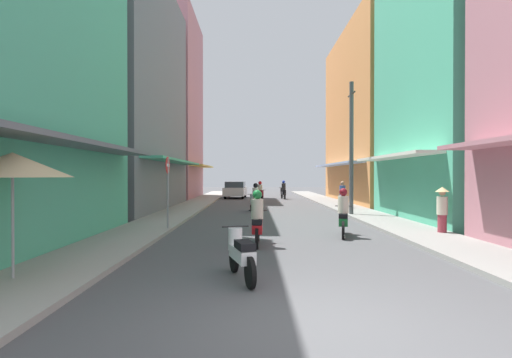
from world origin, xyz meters
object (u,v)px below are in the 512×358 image
at_px(parked_car, 235,190).
at_px(pedestrian_midway, 342,195).
at_px(motorbike_red, 257,221).
at_px(motorbike_white, 241,253).
at_px(motorbike_green, 343,215).
at_px(motorbike_silver, 255,199).
at_px(vendor_umbrella, 12,165).
at_px(utility_pole, 351,148).
at_px(pedestrian_foreground, 442,208).
at_px(street_sign_no_entry, 168,183).
at_px(motorbike_maroon, 260,193).
at_px(motorbike_black, 283,191).

distance_m(parked_car, pedestrian_midway, 13.42).
relative_size(motorbike_red, motorbike_white, 1.03).
bearing_deg(pedestrian_midway, motorbike_green, -102.65).
xyz_separation_m(motorbike_silver, vendor_umbrella, (-4.43, -14.11, 1.47)).
height_order(motorbike_silver, utility_pole, utility_pole).
distance_m(motorbike_green, pedestrian_foreground, 3.27).
xyz_separation_m(pedestrian_midway, utility_pole, (-0.44, -3.81, 2.51)).
bearing_deg(street_sign_no_entry, utility_pole, 32.98).
distance_m(motorbike_green, motorbike_white, 6.11).
height_order(pedestrian_midway, pedestrian_foreground, pedestrian_midway).
xyz_separation_m(motorbike_silver, motorbike_white, (-0.31, -13.74, -0.20)).
relative_size(motorbike_red, street_sign_no_entry, 0.68).
distance_m(motorbike_silver, pedestrian_midway, 5.33).
relative_size(motorbike_maroon, pedestrian_foreground, 1.12).
bearing_deg(motorbike_green, motorbike_maroon, 98.73).
bearing_deg(parked_car, street_sign_no_entry, -94.05).
bearing_deg(street_sign_no_entry, motorbike_silver, 67.00).
xyz_separation_m(vendor_umbrella, utility_pole, (9.10, 11.84, 1.17)).
relative_size(motorbike_green, motorbike_red, 0.98).
relative_size(motorbike_maroon, parked_car, 0.43).
bearing_deg(motorbike_silver, vendor_umbrella, -107.41).
xyz_separation_m(motorbike_black, utility_pole, (2.24, -14.13, 2.63)).
bearing_deg(pedestrian_foreground, motorbike_white, -140.45).
height_order(motorbike_red, vendor_umbrella, vendor_umbrella).
bearing_deg(motorbike_red, pedestrian_foreground, 15.54).
height_order(motorbike_white, utility_pole, utility_pole).
distance_m(pedestrian_foreground, vendor_umbrella, 12.05).
height_order(motorbike_maroon, parked_car, motorbike_maroon).
distance_m(pedestrian_midway, street_sign_no_entry, 12.12).
relative_size(pedestrian_foreground, vendor_umbrella, 0.67).
xyz_separation_m(parked_car, utility_pole, (6.34, -15.40, 2.60)).
bearing_deg(parked_car, motorbike_black, -17.14).
height_order(motorbike_silver, pedestrian_midway, pedestrian_midway).
bearing_deg(utility_pole, motorbike_green, -106.25).
height_order(motorbike_maroon, pedestrian_foreground, pedestrian_foreground).
distance_m(motorbike_maroon, parked_car, 6.19).
bearing_deg(pedestrian_midway, pedestrian_foreground, -84.19).
relative_size(motorbike_maroon, pedestrian_midway, 1.09).
bearing_deg(parked_car, utility_pole, -67.63).
relative_size(motorbike_silver, pedestrian_foreground, 1.10).
xyz_separation_m(motorbike_red, motorbike_white, (-0.35, -3.62, -0.20)).
xyz_separation_m(motorbike_white, vendor_umbrella, (-4.11, -0.37, 1.67)).
bearing_deg(pedestrian_midway, street_sign_no_entry, -132.86).
xyz_separation_m(motorbike_red, pedestrian_midway, (5.06, 11.65, 0.12)).
relative_size(parked_car, vendor_umbrella, 1.75).
bearing_deg(utility_pole, motorbike_black, 98.99).
xyz_separation_m(motorbike_maroon, pedestrian_midway, (4.68, -5.77, 0.12)).
xyz_separation_m(motorbike_green, vendor_umbrella, (-7.28, -5.60, 1.47)).
height_order(motorbike_red, parked_car, motorbike_red).
distance_m(motorbike_black, parked_car, 4.29).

